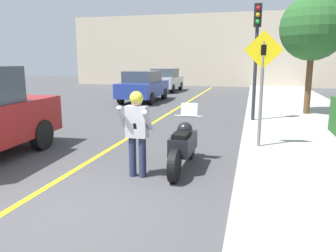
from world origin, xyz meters
The scene contains 10 objects.
ground_plane centered at (0.00, 0.00, 0.00)m, with size 80.00×80.00×0.00m, color #424244.
road_center_line centered at (-0.60, 6.00, 0.00)m, with size 0.12×36.00×0.01m.
building_backdrop centered at (0.00, 26.00, 3.16)m, with size 28.00×1.20×6.32m.
motorcycle centered at (1.52, 2.30, 0.50)m, with size 0.62×2.17×1.29m.
person_biker centered at (0.77, 1.60, 1.00)m, with size 0.59×0.46×1.64m.
crossing_sign centered at (3.04, 4.14, 1.79)m, with size 0.91×0.08×2.79m.
traffic_light centered at (2.88, 7.94, 2.87)m, with size 0.26×0.30×3.98m.
street_tree centered at (4.98, 10.03, 3.44)m, with size 2.52×2.52×4.61m.
parked_car_blue centered at (-3.02, 13.12, 0.86)m, with size 1.88×4.20×1.68m.
parked_car_silver centered at (-3.45, 19.51, 0.86)m, with size 1.88×4.20×1.68m.
Camera 1 is at (2.84, -4.06, 2.18)m, focal length 35.00 mm.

